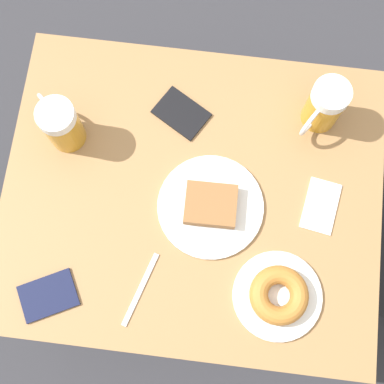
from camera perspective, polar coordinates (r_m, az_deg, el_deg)
ground_plane at (r=1.98m, az=0.00°, el=-5.21°), size 8.00×8.00×0.00m
table at (r=1.35m, az=0.00°, el=-0.91°), size 0.76×0.91×0.72m
plate_with_cake at (r=1.26m, az=1.99°, el=-1.49°), size 0.25×0.25×0.04m
plate_with_donut at (r=1.24m, az=9.20°, el=-10.84°), size 0.20×0.20×0.05m
beer_mug_left at (r=1.29m, az=-13.80°, el=7.05°), size 0.11×0.11×0.15m
beer_mug_center at (r=1.31m, az=13.93°, el=8.90°), size 0.13×0.10×0.15m
napkin_folded at (r=1.31m, az=13.57°, el=-1.45°), size 0.14×0.10×0.00m
fork at (r=1.25m, az=-5.52°, el=-10.28°), size 0.17×0.06×0.00m
passport_near_edge at (r=1.34m, az=-1.15°, el=8.40°), size 0.14×0.15×0.01m
passport_far_edge at (r=1.28m, az=-15.08°, el=-10.63°), size 0.14×0.15×0.01m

